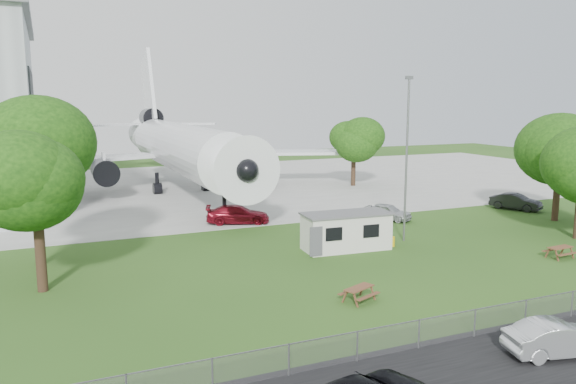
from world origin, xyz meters
name	(u,v)px	position (x,y,z in m)	size (l,w,h in m)	color
ground	(349,278)	(0.00, 0.00, 0.00)	(160.00, 160.00, 0.00)	#3B6421
asphalt_strip	(517,376)	(0.00, -13.00, 0.01)	(120.00, 8.00, 0.02)	black
concrete_apron	(193,187)	(0.00, 38.00, 0.01)	(120.00, 46.00, 0.03)	#B7B7B2
airliner	(179,146)	(-2.00, 35.86, 5.27)	(46.36, 47.73, 17.69)	white
site_cabin	(346,231)	(3.06, 5.83, 1.31)	(6.84, 3.13, 2.62)	silver
picnic_west	(359,301)	(-1.41, -3.56, 0.00)	(1.80, 1.50, 0.76)	brown
picnic_east	(559,258)	(15.06, -1.80, 0.00)	(1.80, 1.50, 0.76)	brown
fence	(456,341)	(0.00, -9.50, 0.00)	(58.00, 0.04, 1.30)	gray
lamp_mast	(406,161)	(8.20, 6.20, 6.00)	(0.16, 0.16, 12.00)	slate
tree_west_big	(32,144)	(-16.79, 10.25, 7.72)	(7.15, 7.15, 11.31)	#382619
tree_west_small	(35,182)	(-16.64, 4.74, 6.08)	(5.82, 5.82, 9.02)	#382619
tree_east_back	(560,149)	(24.52, 6.96, 6.28)	(7.76, 7.76, 10.17)	#382619
tree_far_apron	(354,140)	(18.40, 31.51, 5.59)	(5.72, 5.72, 8.47)	#382619
car_centre_sedan	(559,339)	(2.89, -12.32, 0.73)	(1.54, 4.43, 1.46)	#B4B8BC
car_ne_hatch	(388,212)	(11.19, 12.94, 0.72)	(1.69, 4.20, 1.43)	#A6A9AD
car_ne_sedan	(516,202)	(25.08, 12.03, 0.77)	(1.63, 4.67, 1.54)	black
car_apron_van	(238,215)	(-1.34, 16.81, 0.78)	(2.18, 5.36, 1.55)	maroon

